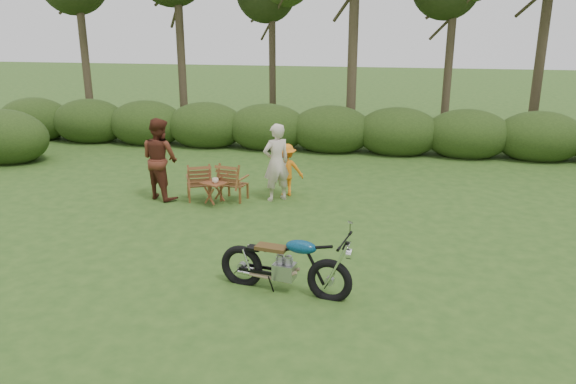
% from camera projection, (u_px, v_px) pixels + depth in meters
% --- Properties ---
extents(ground, '(80.00, 80.00, 0.00)m').
position_uv_depth(ground, '(270.00, 277.00, 8.86)').
color(ground, '#294A18').
rests_on(ground, ground).
extents(tree_line, '(22.52, 11.62, 8.14)m').
position_uv_depth(tree_line, '(353.00, 21.00, 16.79)').
color(tree_line, '#3B2F20').
rests_on(tree_line, ground).
extents(motorcycle, '(2.06, 1.09, 1.12)m').
position_uv_depth(motorcycle, '(284.00, 290.00, 8.42)').
color(motorcycle, '#0B6293').
rests_on(motorcycle, ground).
extents(lawn_chair_right, '(0.70, 0.70, 0.87)m').
position_uv_depth(lawn_chair_right, '(235.00, 200.00, 12.62)').
color(lawn_chair_right, '#5B2B16').
rests_on(lawn_chair_right, ground).
extents(lawn_chair_left, '(0.77, 0.77, 0.85)m').
position_uv_depth(lawn_chair_left, '(200.00, 199.00, 12.63)').
color(lawn_chair_left, brown).
rests_on(lawn_chair_left, ground).
extents(side_table, '(0.63, 0.59, 0.52)m').
position_uv_depth(side_table, '(214.00, 194.00, 12.17)').
color(side_table, '#5B2E16').
rests_on(side_table, ground).
extents(cup, '(0.17, 0.17, 0.11)m').
position_uv_depth(cup, '(215.00, 180.00, 12.04)').
color(cup, '#F0DFC5').
rests_on(cup, side_table).
extents(adult_a, '(0.75, 0.72, 1.73)m').
position_uv_depth(adult_a, '(277.00, 200.00, 12.61)').
color(adult_a, beige).
rests_on(adult_a, ground).
extents(adult_b, '(1.11, 1.02, 1.83)m').
position_uv_depth(adult_b, '(163.00, 198.00, 12.75)').
color(adult_b, '#572618').
rests_on(adult_b, ground).
extents(child, '(0.87, 0.63, 1.20)m').
position_uv_depth(child, '(286.00, 195.00, 12.95)').
color(child, orange).
rests_on(child, ground).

